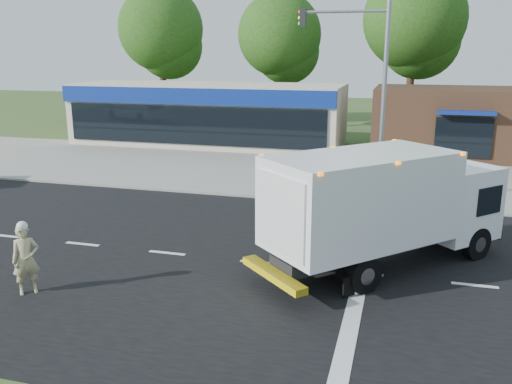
# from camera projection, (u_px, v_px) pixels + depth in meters

# --- Properties ---
(ground) EXTENTS (120.00, 120.00, 0.00)m
(ground) POSITION_uv_depth(u_px,v_px,m) (260.00, 263.00, 16.12)
(ground) COLOR #385123
(ground) RESTS_ON ground
(road_asphalt) EXTENTS (60.00, 14.00, 0.02)m
(road_asphalt) POSITION_uv_depth(u_px,v_px,m) (260.00, 263.00, 16.11)
(road_asphalt) COLOR black
(road_asphalt) RESTS_ON ground
(sidewalk) EXTENTS (60.00, 2.40, 0.12)m
(sidewalk) POSITION_uv_depth(u_px,v_px,m) (309.00, 194.00, 23.74)
(sidewalk) COLOR gray
(sidewalk) RESTS_ON ground
(parking_apron) EXTENTS (60.00, 9.00, 0.02)m
(parking_apron) POSITION_uv_depth(u_px,v_px,m) (328.00, 168.00, 29.16)
(parking_apron) COLOR gray
(parking_apron) RESTS_ON ground
(lane_markings) EXTENTS (55.20, 7.00, 0.01)m
(lane_markings) POSITION_uv_depth(u_px,v_px,m) (295.00, 286.00, 14.50)
(lane_markings) COLOR silver
(lane_markings) RESTS_ON road_asphalt
(ems_box_truck) EXTENTS (7.12, 7.30, 3.46)m
(ems_box_truck) POSITION_uv_depth(u_px,v_px,m) (384.00, 201.00, 15.32)
(ems_box_truck) COLOR black
(ems_box_truck) RESTS_ON ground
(emergency_worker) EXTENTS (0.80, 0.79, 1.96)m
(emergency_worker) POSITION_uv_depth(u_px,v_px,m) (26.00, 258.00, 13.89)
(emergency_worker) COLOR tan
(emergency_worker) RESTS_ON ground
(retail_strip_mall) EXTENTS (18.00, 6.20, 4.00)m
(retail_strip_mall) POSITION_uv_depth(u_px,v_px,m) (208.00, 114.00, 36.52)
(retail_strip_mall) COLOR beige
(retail_strip_mall) RESTS_ON ground
(brown_storefront) EXTENTS (10.00, 6.70, 4.00)m
(brown_storefront) POSITION_uv_depth(u_px,v_px,m) (459.00, 122.00, 32.42)
(brown_storefront) COLOR #382316
(brown_storefront) RESTS_ON ground
(traffic_signal_pole) EXTENTS (3.51, 0.25, 8.00)m
(traffic_signal_pole) POSITION_uv_depth(u_px,v_px,m) (368.00, 82.00, 21.35)
(traffic_signal_pole) COLOR gray
(traffic_signal_pole) RESTS_ON ground
(background_trees) EXTENTS (36.77, 7.39, 12.10)m
(background_trees) POSITION_uv_depth(u_px,v_px,m) (347.00, 34.00, 40.72)
(background_trees) COLOR #332114
(background_trees) RESTS_ON ground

